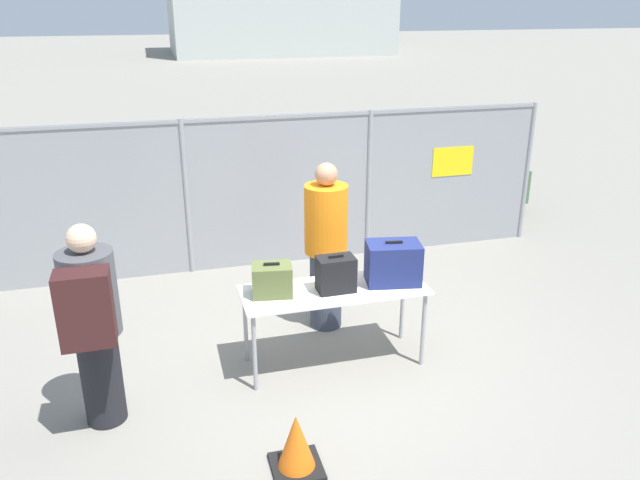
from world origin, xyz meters
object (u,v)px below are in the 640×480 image
Objects in this scene: traveler_hooded at (92,321)px; traffic_cone at (296,445)px; suitcase_olive at (272,280)px; suitcase_navy at (393,263)px; utility_trailer at (414,185)px; suitcase_black at (336,274)px; security_worker_near at (326,245)px; inspection_table at (334,296)px.

traveler_hooded is 1.85m from traffic_cone.
suitcase_olive is 0.72× the size of suitcase_navy.
utility_trailer is at bearing 64.04° from suitcase_navy.
suitcase_black is 2.13m from traveler_hooded.
suitcase_navy reaches higher than suitcase_black.
security_worker_near reaches higher than suitcase_olive.
suitcase_navy is at bearing -0.15° from inspection_table.
traveler_hooded is at bearing -171.40° from suitcase_navy.
traffic_cone is (-1.26, -1.34, -0.77)m from suitcase_navy.
suitcase_black is at bearing -83.56° from inspection_table.
traveler_hooded is (-2.09, -0.41, 0.24)m from inspection_table.
utility_trailer is at bearing -126.66° from security_worker_near.
security_worker_near is at bearing 80.92° from suitcase_black.
security_worker_near is (0.71, 0.70, -0.00)m from suitcase_olive.
traveler_hooded is (-2.10, -0.37, 0.00)m from suitcase_black.
suitcase_black is 1.65m from traffic_cone.
traveler_hooded is 0.97× the size of security_worker_near.
suitcase_navy is (0.58, -0.00, 0.27)m from inspection_table.
inspection_table is 4.40× the size of suitcase_olive.
inspection_table is 0.39× the size of utility_trailer.
suitcase_olive is at bearing 14.47° from traveler_hooded.
traffic_cone is at bearing 67.86° from security_worker_near.
suitcase_navy is 0.32× the size of traveler_hooded.
traveler_hooded is 3.68× the size of traffic_cone.
suitcase_olive is at bearing 172.77° from suitcase_black.
suitcase_olive is 5.26m from utility_trailer.
suitcase_navy is (0.57, 0.04, 0.03)m from suitcase_black.
traveler_hooded is (-2.67, -0.40, -0.03)m from suitcase_navy.
traveler_hooded reaches higher than inspection_table.
inspection_table is 3.66× the size of traffic_cone.
utility_trailer is (2.61, 4.18, -0.30)m from inspection_table.
suitcase_olive is at bearing 178.08° from suitcase_navy.
security_worker_near reaches higher than traveler_hooded.
suitcase_navy reaches higher than utility_trailer.
suitcase_navy is (1.16, -0.04, 0.05)m from suitcase_olive.
utility_trailer is (4.71, 4.59, -0.54)m from traveler_hooded.
suitcase_black is at bearing 80.10° from security_worker_near.
security_worker_near reaches higher than utility_trailer.
suitcase_olive is 1.11× the size of suitcase_black.
suitcase_olive is at bearing 85.55° from traffic_cone.
inspection_table is at bearing 79.35° from security_worker_near.
suitcase_black is 0.20× the size of security_worker_near.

